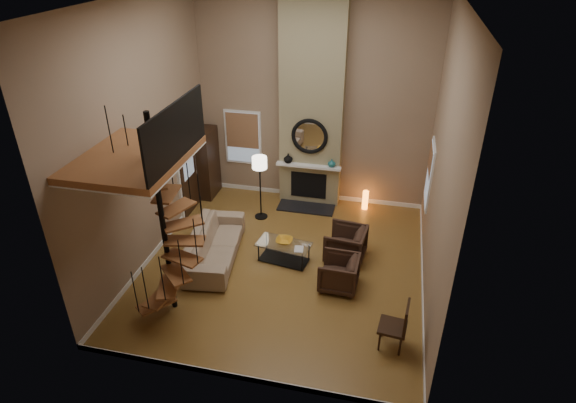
% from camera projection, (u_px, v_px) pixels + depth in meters
% --- Properties ---
extents(ground, '(6.00, 6.50, 0.01)m').
position_uv_depth(ground, '(284.00, 265.00, 10.80)').
color(ground, olive).
rests_on(ground, ground).
extents(back_wall, '(6.00, 0.02, 5.50)m').
position_uv_depth(back_wall, '(313.00, 101.00, 12.21)').
color(back_wall, '#94795F').
rests_on(back_wall, ground).
extents(front_wall, '(6.00, 0.02, 5.50)m').
position_uv_depth(front_wall, '(229.00, 243.00, 6.69)').
color(front_wall, '#94795F').
rests_on(front_wall, ground).
extents(left_wall, '(0.02, 6.50, 5.50)m').
position_uv_depth(left_wall, '(143.00, 138.00, 10.03)').
color(left_wall, '#94795F').
rests_on(left_wall, ground).
extents(right_wall, '(0.02, 6.50, 5.50)m').
position_uv_depth(right_wall, '(443.00, 166.00, 8.87)').
color(right_wall, '#94795F').
rests_on(right_wall, ground).
extents(ceiling, '(6.00, 6.50, 0.01)m').
position_uv_depth(ceiling, '(283.00, 0.00, 8.10)').
color(ceiling, silver).
rests_on(ceiling, back_wall).
extents(baseboard_back, '(6.00, 0.02, 0.12)m').
position_uv_depth(baseboard_back, '(311.00, 195.00, 13.52)').
color(baseboard_back, white).
rests_on(baseboard_back, ground).
extents(baseboard_front, '(6.00, 0.02, 0.12)m').
position_uv_depth(baseboard_front, '(239.00, 377.00, 8.02)').
color(baseboard_front, white).
rests_on(baseboard_front, ground).
extents(baseboard_left, '(0.02, 6.50, 0.12)m').
position_uv_depth(baseboard_left, '(160.00, 245.00, 11.35)').
color(baseboard_left, white).
rests_on(baseboard_left, ground).
extents(baseboard_right, '(0.02, 6.50, 0.12)m').
position_uv_depth(baseboard_right, '(422.00, 282.00, 10.19)').
color(baseboard_right, white).
rests_on(baseboard_right, ground).
extents(chimney_breast, '(1.60, 0.38, 5.50)m').
position_uv_depth(chimney_breast, '(312.00, 103.00, 12.05)').
color(chimney_breast, '#8E825C').
rests_on(chimney_breast, ground).
extents(hearth, '(1.50, 0.60, 0.04)m').
position_uv_depth(hearth, '(306.00, 208.00, 12.97)').
color(hearth, black).
rests_on(hearth, ground).
extents(firebox, '(0.95, 0.02, 0.72)m').
position_uv_depth(firebox, '(308.00, 185.00, 12.96)').
color(firebox, black).
rests_on(firebox, chimney_breast).
extents(mantel, '(1.70, 0.18, 0.06)m').
position_uv_depth(mantel, '(308.00, 166.00, 12.60)').
color(mantel, white).
rests_on(mantel, chimney_breast).
extents(mirror_frame, '(0.94, 0.10, 0.94)m').
position_uv_depth(mirror_frame, '(309.00, 136.00, 12.25)').
color(mirror_frame, black).
rests_on(mirror_frame, chimney_breast).
extents(mirror_disc, '(0.80, 0.01, 0.80)m').
position_uv_depth(mirror_disc, '(310.00, 136.00, 12.26)').
color(mirror_disc, white).
rests_on(mirror_disc, chimney_breast).
extents(vase_left, '(0.24, 0.24, 0.25)m').
position_uv_depth(vase_left, '(288.00, 158.00, 12.66)').
color(vase_left, black).
rests_on(vase_left, mantel).
extents(vase_right, '(0.20, 0.20, 0.21)m').
position_uv_depth(vase_right, '(332.00, 163.00, 12.45)').
color(vase_right, '#1C5F62').
rests_on(vase_right, mantel).
extents(window_back, '(1.02, 0.06, 1.52)m').
position_uv_depth(window_back, '(243.00, 137.00, 13.11)').
color(window_back, white).
rests_on(window_back, back_wall).
extents(window_right, '(0.06, 1.02, 1.52)m').
position_uv_depth(window_right, '(430.00, 174.00, 11.12)').
color(window_right, white).
rests_on(window_right, right_wall).
extents(entry_door, '(0.10, 1.05, 2.16)m').
position_uv_depth(entry_door, '(188.00, 175.00, 12.39)').
color(entry_door, white).
rests_on(entry_door, ground).
extents(loft, '(1.70, 2.20, 1.09)m').
position_uv_depth(loft, '(139.00, 155.00, 8.08)').
color(loft, '#9A5E32').
rests_on(loft, left_wall).
extents(spiral_stair, '(1.47, 1.47, 4.06)m').
position_uv_depth(spiral_stair, '(165.00, 230.00, 8.75)').
color(spiral_stair, black).
rests_on(spiral_stair, ground).
extents(hutch, '(0.40, 0.86, 1.92)m').
position_uv_depth(hutch, '(207.00, 163.00, 13.23)').
color(hutch, black).
rests_on(hutch, ground).
extents(sofa, '(1.28, 2.55, 0.71)m').
position_uv_depth(sofa, '(214.00, 243.00, 10.84)').
color(sofa, tan).
rests_on(sofa, ground).
extents(armchair_near, '(0.95, 0.93, 0.79)m').
position_uv_depth(armchair_near, '(349.00, 245.00, 10.86)').
color(armchair_near, '#3B251B').
rests_on(armchair_near, ground).
extents(armchair_far, '(0.82, 0.80, 0.72)m').
position_uv_depth(armchair_far, '(342.00, 273.00, 9.96)').
color(armchair_far, '#3B251B').
rests_on(armchair_far, ground).
extents(coffee_table, '(1.26, 0.77, 0.45)m').
position_uv_depth(coffee_table, '(284.00, 250.00, 10.80)').
color(coffee_table, silver).
rests_on(coffee_table, ground).
extents(bowl, '(0.37, 0.37, 0.09)m').
position_uv_depth(bowl, '(284.00, 241.00, 10.74)').
color(bowl, gold).
rests_on(bowl, coffee_table).
extents(book, '(0.23, 0.29, 0.03)m').
position_uv_depth(book, '(298.00, 249.00, 10.52)').
color(book, gray).
rests_on(book, coffee_table).
extents(floor_lamp, '(0.37, 0.37, 1.70)m').
position_uv_depth(floor_lamp, '(260.00, 168.00, 11.90)').
color(floor_lamp, black).
rests_on(floor_lamp, ground).
extents(accent_lamp, '(0.15, 0.15, 0.55)m').
position_uv_depth(accent_lamp, '(365.00, 200.00, 12.85)').
color(accent_lamp, orange).
rests_on(accent_lamp, ground).
extents(side_chair, '(0.53, 0.53, 1.00)m').
position_uv_depth(side_chair, '(398.00, 324.00, 8.43)').
color(side_chair, black).
rests_on(side_chair, ground).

